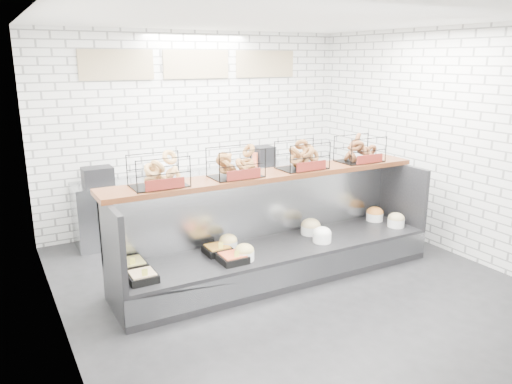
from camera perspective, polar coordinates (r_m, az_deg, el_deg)
ground at (r=5.99m, az=4.10°, el=-10.58°), size 5.50×5.50×0.00m
room_shell at (r=5.94m, az=1.26°, el=9.92°), size 5.02×5.51×3.01m
display_case at (r=6.13m, az=2.39°, el=-6.64°), size 4.00×0.90×1.20m
bagel_shelf at (r=5.97m, az=1.64°, el=3.40°), size 4.10×0.50×0.40m
prep_counter at (r=7.84m, az=-5.64°, el=-0.72°), size 4.00×0.60×1.20m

